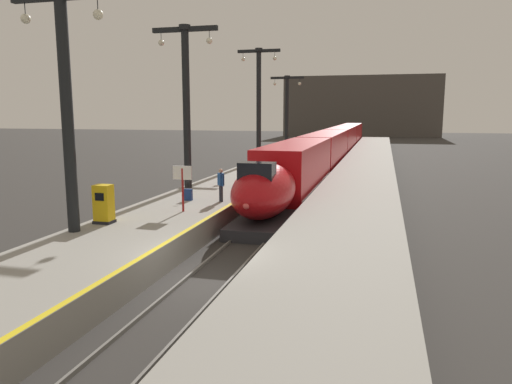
{
  "coord_description": "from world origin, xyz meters",
  "views": [
    {
      "loc": [
        5.49,
        -14.33,
        5.57
      ],
      "look_at": [
        -0.34,
        7.89,
        1.8
      ],
      "focal_mm": 34.09,
      "sensor_mm": 36.0,
      "label": 1
    }
  ],
  "objects_px": {
    "station_column_mid": "(186,92)",
    "station_column_distant": "(287,106)",
    "highspeed_train_main": "(334,144)",
    "passenger_near_edge": "(221,183)",
    "station_column_far": "(259,95)",
    "departure_info_board": "(183,179)",
    "rolling_suitcase": "(188,195)",
    "ticket_machine_yellow": "(104,205)",
    "station_column_near": "(66,89)"
  },
  "relations": [
    {
      "from": "station_column_mid",
      "to": "station_column_far",
      "type": "distance_m",
      "value": 17.26
    },
    {
      "from": "station_column_mid",
      "to": "rolling_suitcase",
      "type": "height_order",
      "value": "station_column_mid"
    },
    {
      "from": "highspeed_train_main",
      "to": "passenger_near_edge",
      "type": "xyz_separation_m",
      "value": [
        -2.46,
        -32.84,
        0.07
      ]
    },
    {
      "from": "station_column_near",
      "to": "passenger_near_edge",
      "type": "relative_size",
      "value": 5.24
    },
    {
      "from": "rolling_suitcase",
      "to": "departure_info_board",
      "type": "xyz_separation_m",
      "value": [
        0.87,
        -2.71,
        1.2
      ]
    },
    {
      "from": "passenger_near_edge",
      "to": "rolling_suitcase",
      "type": "relative_size",
      "value": 1.72
    },
    {
      "from": "station_column_distant",
      "to": "passenger_near_edge",
      "type": "relative_size",
      "value": 5.23
    },
    {
      "from": "station_column_far",
      "to": "departure_info_board",
      "type": "height_order",
      "value": "station_column_far"
    },
    {
      "from": "passenger_near_edge",
      "to": "ticket_machine_yellow",
      "type": "height_order",
      "value": "passenger_near_edge"
    },
    {
      "from": "rolling_suitcase",
      "to": "departure_info_board",
      "type": "height_order",
      "value": "departure_info_board"
    },
    {
      "from": "passenger_near_edge",
      "to": "departure_info_board",
      "type": "xyz_separation_m",
      "value": [
        -0.89,
        -2.81,
        0.52
      ]
    },
    {
      "from": "station_column_distant",
      "to": "highspeed_train_main",
      "type": "bearing_deg",
      "value": -18.02
    },
    {
      "from": "station_column_far",
      "to": "departure_info_board",
      "type": "relative_size",
      "value": 4.87
    },
    {
      "from": "highspeed_train_main",
      "to": "passenger_near_edge",
      "type": "bearing_deg",
      "value": -94.29
    },
    {
      "from": "station_column_mid",
      "to": "station_column_far",
      "type": "bearing_deg",
      "value": 90.0
    },
    {
      "from": "station_column_mid",
      "to": "station_column_near",
      "type": "bearing_deg",
      "value": -90.0
    },
    {
      "from": "station_column_near",
      "to": "rolling_suitcase",
      "type": "relative_size",
      "value": 9.02
    },
    {
      "from": "station_column_mid",
      "to": "passenger_near_edge",
      "type": "height_order",
      "value": "station_column_mid"
    },
    {
      "from": "station_column_near",
      "to": "departure_info_board",
      "type": "xyz_separation_m",
      "value": [
        2.55,
        4.61,
        -3.85
      ]
    },
    {
      "from": "departure_info_board",
      "to": "passenger_near_edge",
      "type": "bearing_deg",
      "value": 72.41
    },
    {
      "from": "station_column_distant",
      "to": "passenger_near_edge",
      "type": "bearing_deg",
      "value": -84.35
    },
    {
      "from": "highspeed_train_main",
      "to": "station_column_mid",
      "type": "xyz_separation_m",
      "value": [
        -5.9,
        -28.91,
        4.78
      ]
    },
    {
      "from": "station_column_far",
      "to": "rolling_suitcase",
      "type": "xyz_separation_m",
      "value": [
        1.68,
        -21.29,
        -5.83
      ]
    },
    {
      "from": "highspeed_train_main",
      "to": "station_column_near",
      "type": "xyz_separation_m",
      "value": [
        -5.9,
        -40.26,
        4.43
      ]
    },
    {
      "from": "station_column_mid",
      "to": "ticket_machine_yellow",
      "type": "relative_size",
      "value": 5.95
    },
    {
      "from": "station_column_distant",
      "to": "station_column_near",
      "type": "bearing_deg",
      "value": -90.0
    },
    {
      "from": "passenger_near_edge",
      "to": "rolling_suitcase",
      "type": "xyz_separation_m",
      "value": [
        -1.76,
        -0.1,
        -0.69
      ]
    },
    {
      "from": "station_column_near",
      "to": "passenger_near_edge",
      "type": "height_order",
      "value": "station_column_near"
    },
    {
      "from": "station_column_near",
      "to": "station_column_distant",
      "type": "height_order",
      "value": "station_column_near"
    },
    {
      "from": "station_column_mid",
      "to": "departure_info_board",
      "type": "distance_m",
      "value": 8.34
    },
    {
      "from": "station_column_mid",
      "to": "departure_info_board",
      "type": "height_order",
      "value": "station_column_mid"
    },
    {
      "from": "highspeed_train_main",
      "to": "rolling_suitcase",
      "type": "relative_size",
      "value": 76.66
    },
    {
      "from": "station_column_far",
      "to": "rolling_suitcase",
      "type": "bearing_deg",
      "value": -85.49
    },
    {
      "from": "station_column_near",
      "to": "rolling_suitcase",
      "type": "xyz_separation_m",
      "value": [
        1.68,
        7.32,
        -5.05
      ]
    },
    {
      "from": "station_column_distant",
      "to": "departure_info_board",
      "type": "height_order",
      "value": "station_column_distant"
    },
    {
      "from": "station_column_far",
      "to": "ticket_machine_yellow",
      "type": "relative_size",
      "value": 6.46
    },
    {
      "from": "rolling_suitcase",
      "to": "station_column_mid",
      "type": "bearing_deg",
      "value": 112.62
    },
    {
      "from": "station_column_mid",
      "to": "passenger_near_edge",
      "type": "distance_m",
      "value": 7.03
    },
    {
      "from": "station_column_far",
      "to": "ticket_machine_yellow",
      "type": "distance_m",
      "value": 27.6
    },
    {
      "from": "station_column_far",
      "to": "station_column_distant",
      "type": "distance_m",
      "value": 13.6
    },
    {
      "from": "station_column_mid",
      "to": "station_column_distant",
      "type": "distance_m",
      "value": 30.83
    },
    {
      "from": "departure_info_board",
      "to": "station_column_mid",
      "type": "bearing_deg",
      "value": 110.7
    },
    {
      "from": "highspeed_train_main",
      "to": "station_column_near",
      "type": "height_order",
      "value": "station_column_near"
    },
    {
      "from": "station_column_near",
      "to": "station_column_far",
      "type": "height_order",
      "value": "station_column_far"
    },
    {
      "from": "highspeed_train_main",
      "to": "ticket_machine_yellow",
      "type": "bearing_deg",
      "value": -98.16
    },
    {
      "from": "station_column_distant",
      "to": "ticket_machine_yellow",
      "type": "height_order",
      "value": "station_column_distant"
    },
    {
      "from": "ticket_machine_yellow",
      "to": "departure_info_board",
      "type": "distance_m",
      "value": 3.85
    },
    {
      "from": "rolling_suitcase",
      "to": "ticket_machine_yellow",
      "type": "relative_size",
      "value": 0.61
    },
    {
      "from": "station_column_far",
      "to": "departure_info_board",
      "type": "bearing_deg",
      "value": -83.94
    },
    {
      "from": "station_column_near",
      "to": "rolling_suitcase",
      "type": "distance_m",
      "value": 9.05
    }
  ]
}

